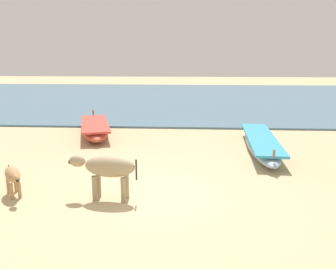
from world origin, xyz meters
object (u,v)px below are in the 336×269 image
object	(u,v)px
fishing_boat_1	(261,143)
fishing_boat_2	(95,128)
calf_near_tan	(13,176)
cow_adult_dun	(107,168)

from	to	relation	value
fishing_boat_1	fishing_boat_2	world-z (taller)	fishing_boat_2
fishing_boat_1	calf_near_tan	bearing A→B (deg)	-52.60
cow_adult_dun	calf_near_tan	distance (m)	2.05
fishing_boat_2	calf_near_tan	world-z (taller)	fishing_boat_2
fishing_boat_1	calf_near_tan	size ratio (longest dim) A/B	5.63
fishing_boat_1	cow_adult_dun	size ratio (longest dim) A/B	3.33
cow_adult_dun	calf_near_tan	size ratio (longest dim) A/B	1.69
fishing_boat_2	calf_near_tan	xyz separation A→B (m)	(-0.21, -5.81, 0.19)
fishing_boat_1	cow_adult_dun	bearing A→B (deg)	-40.70
fishing_boat_2	cow_adult_dun	size ratio (longest dim) A/B	2.71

